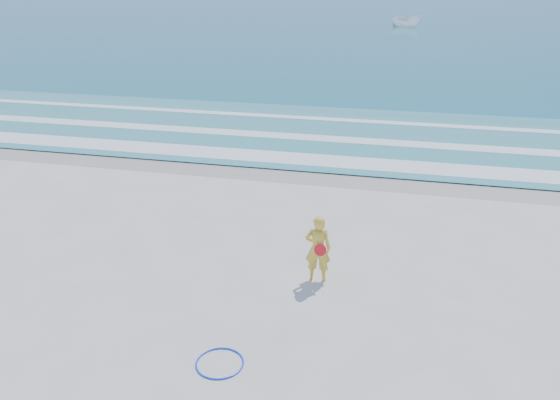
# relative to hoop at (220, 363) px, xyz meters

# --- Properties ---
(ground) EXTENTS (400.00, 400.00, 0.00)m
(ground) POSITION_rel_hoop_xyz_m (-0.82, 1.30, -0.02)
(ground) COLOR silver
(ground) RESTS_ON ground
(wet_sand) EXTENTS (400.00, 2.40, 0.00)m
(wet_sand) POSITION_rel_hoop_xyz_m (-0.82, 10.30, -0.01)
(wet_sand) COLOR #B2A893
(wet_sand) RESTS_ON ground
(ocean) EXTENTS (400.00, 190.00, 0.04)m
(ocean) POSITION_rel_hoop_xyz_m (-0.82, 106.30, 0.00)
(ocean) COLOR #19727F
(ocean) RESTS_ON ground
(shallow) EXTENTS (400.00, 10.00, 0.01)m
(shallow) POSITION_rel_hoop_xyz_m (-0.82, 15.30, 0.03)
(shallow) COLOR #59B7AD
(shallow) RESTS_ON ocean
(foam_near) EXTENTS (400.00, 1.40, 0.01)m
(foam_near) POSITION_rel_hoop_xyz_m (-0.82, 11.60, 0.04)
(foam_near) COLOR white
(foam_near) RESTS_ON shallow
(foam_mid) EXTENTS (400.00, 0.90, 0.01)m
(foam_mid) POSITION_rel_hoop_xyz_m (-0.82, 14.50, 0.04)
(foam_mid) COLOR white
(foam_mid) RESTS_ON shallow
(foam_far) EXTENTS (400.00, 0.60, 0.01)m
(foam_far) POSITION_rel_hoop_xyz_m (-0.82, 17.80, 0.04)
(foam_far) COLOR white
(foam_far) RESTS_ON shallow
(hoop) EXTENTS (1.12, 1.12, 0.03)m
(hoop) POSITION_rel_hoop_xyz_m (0.00, 0.00, 0.00)
(hoop) COLOR #0D3DF6
(hoop) RESTS_ON ground
(boat) EXTENTS (3.87, 1.46, 1.50)m
(boat) POSITION_rel_hoop_xyz_m (1.85, 68.68, 0.77)
(boat) COLOR white
(boat) RESTS_ON ocean
(woman) EXTENTS (0.60, 0.43, 1.57)m
(woman) POSITION_rel_hoop_xyz_m (1.20, 3.26, 0.77)
(woman) COLOR yellow
(woman) RESTS_ON ground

